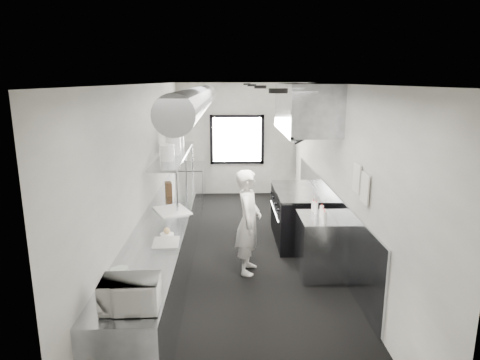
{
  "coord_description": "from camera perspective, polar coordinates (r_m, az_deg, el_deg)",
  "views": [
    {
      "loc": [
        -0.21,
        -6.56,
        2.86
      ],
      "look_at": [
        -0.04,
        -0.2,
        1.35
      ],
      "focal_mm": 31.59,
      "sensor_mm": 36.0,
      "label": 1
    }
  ],
  "objects": [
    {
      "name": "floor",
      "position": [
        7.15,
        0.28,
        -10.19
      ],
      "size": [
        3.0,
        8.0,
        0.01
      ],
      "primitive_type": "cube",
      "color": "black",
      "rests_on": "ground"
    },
    {
      "name": "ceiling",
      "position": [
        6.56,
        0.31,
        12.85
      ],
      "size": [
        3.0,
        8.0,
        0.01
      ],
      "primitive_type": "cube",
      "color": "silver",
      "rests_on": "wall_back"
    },
    {
      "name": "wall_back",
      "position": [
        10.66,
        -0.4,
        5.49
      ],
      "size": [
        3.0,
        0.02,
        2.8
      ],
      "primitive_type": "cube",
      "color": "beige",
      "rests_on": "floor"
    },
    {
      "name": "wall_front",
      "position": [
        2.95,
        2.92,
        -16.26
      ],
      "size": [
        3.0,
        0.02,
        2.8
      ],
      "primitive_type": "cube",
      "color": "beige",
      "rests_on": "floor"
    },
    {
      "name": "wall_left",
      "position": [
        6.84,
        -12.37,
        0.73
      ],
      "size": [
        0.02,
        8.0,
        2.8
      ],
      "primitive_type": "cube",
      "color": "beige",
      "rests_on": "floor"
    },
    {
      "name": "wall_right",
      "position": [
        6.93,
        12.79,
        0.88
      ],
      "size": [
        0.02,
        8.0,
        2.8
      ],
      "primitive_type": "cube",
      "color": "beige",
      "rests_on": "floor"
    },
    {
      "name": "wall_cladding",
      "position": [
        7.43,
        11.74,
        -5.03
      ],
      "size": [
        0.03,
        5.5,
        1.1
      ],
      "primitive_type": "cube",
      "color": "gray",
      "rests_on": "wall_right"
    },
    {
      "name": "hvac_duct",
      "position": [
        6.98,
        -5.66,
        10.76
      ],
      "size": [
        0.4,
        6.4,
        0.4
      ],
      "primitive_type": "cylinder",
      "rotation": [
        1.57,
        0.0,
        0.0
      ],
      "color": "gray",
      "rests_on": "ceiling"
    },
    {
      "name": "service_window",
      "position": [
        10.62,
        -0.4,
        5.46
      ],
      "size": [
        1.36,
        0.05,
        1.25
      ],
      "color": "white",
      "rests_on": "wall_back"
    },
    {
      "name": "exhaust_hood",
      "position": [
        7.39,
        8.78,
        9.57
      ],
      "size": [
        0.81,
        2.2,
        0.88
      ],
      "color": "gray",
      "rests_on": "ceiling"
    },
    {
      "name": "prep_counter",
      "position": [
        6.58,
        -9.73,
        -8.3
      ],
      "size": [
        0.7,
        6.0,
        0.9
      ],
      "primitive_type": "cube",
      "color": "gray",
      "rests_on": "floor"
    },
    {
      "name": "pass_shelf",
      "position": [
        7.73,
        -8.82,
        3.35
      ],
      "size": [
        0.45,
        3.0,
        0.68
      ],
      "color": "gray",
      "rests_on": "prep_counter"
    },
    {
      "name": "range",
      "position": [
        7.74,
        7.85,
        -4.75
      ],
      "size": [
        0.88,
        1.6,
        0.94
      ],
      "color": "black",
      "rests_on": "floor"
    },
    {
      "name": "bottle_station",
      "position": [
        6.48,
        10.84,
        -8.72
      ],
      "size": [
        0.65,
        0.8,
        0.9
      ],
      "primitive_type": "cube",
      "color": "gray",
      "rests_on": "floor"
    },
    {
      "name": "far_work_table",
      "position": [
        10.09,
        -6.84,
        -0.55
      ],
      "size": [
        0.7,
        1.2,
        0.9
      ],
      "primitive_type": "cube",
      "color": "gray",
      "rests_on": "floor"
    },
    {
      "name": "notice_sheet_a",
      "position": [
        5.75,
        15.5,
        0.24
      ],
      "size": [
        0.02,
        0.28,
        0.38
      ],
      "primitive_type": "cube",
      "color": "silver",
      "rests_on": "wall_right"
    },
    {
      "name": "notice_sheet_b",
      "position": [
        5.44,
        16.52,
        -1.11
      ],
      "size": [
        0.02,
        0.28,
        0.38
      ],
      "primitive_type": "cube",
      "color": "silver",
      "rests_on": "wall_right"
    },
    {
      "name": "line_cook",
      "position": [
        6.33,
        1.16,
        -5.66
      ],
      "size": [
        0.47,
        0.64,
        1.59
      ],
      "primitive_type": "imported",
      "rotation": [
        0.0,
        0.0,
        1.4
      ],
      "color": "silver",
      "rests_on": "floor"
    },
    {
      "name": "microwave",
      "position": [
        3.93,
        -14.6,
        -14.66
      ],
      "size": [
        0.48,
        0.37,
        0.28
      ],
      "primitive_type": "imported",
      "rotation": [
        0.0,
        0.0,
        0.04
      ],
      "color": "white",
      "rests_on": "prep_counter"
    },
    {
      "name": "deli_tub_a",
      "position": [
        4.54,
        -15.76,
        -11.98
      ],
      "size": [
        0.19,
        0.19,
        0.11
      ],
      "primitive_type": "cylinder",
      "rotation": [
        0.0,
        0.0,
        -0.33
      ],
      "color": "#B7C4B5",
      "rests_on": "prep_counter"
    },
    {
      "name": "deli_tub_b",
      "position": [
        4.51,
        -16.19,
        -12.13
      ],
      "size": [
        0.19,
        0.19,
        0.11
      ],
      "primitive_type": "cylinder",
      "rotation": [
        0.0,
        0.0,
        0.32
      ],
      "color": "#B7C4B5",
      "rests_on": "prep_counter"
    },
    {
      "name": "newspaper",
      "position": [
        5.34,
        -9.96,
        -8.29
      ],
      "size": [
        0.34,
        0.42,
        0.01
      ],
      "primitive_type": "cube",
      "rotation": [
        0.0,
        0.0,
        0.06
      ],
      "color": "beige",
      "rests_on": "prep_counter"
    },
    {
      "name": "small_plate",
      "position": [
        5.6,
        -9.84,
        -7.24
      ],
      "size": [
        0.23,
        0.23,
        0.02
      ],
      "primitive_type": "cylinder",
      "rotation": [
        0.0,
        0.0,
        -0.3
      ],
      "color": "white",
      "rests_on": "prep_counter"
    },
    {
      "name": "pastry",
      "position": [
        5.58,
        -9.86,
        -6.76
      ],
      "size": [
        0.08,
        0.08,
        0.08
      ],
      "primitive_type": "sphere",
      "color": "#DBB472",
      "rests_on": "small_plate"
    },
    {
      "name": "cutting_board",
      "position": [
        6.56,
        -9.16,
        -4.1
      ],
      "size": [
        0.67,
        0.74,
        0.02
      ],
      "primitive_type": "cube",
      "rotation": [
        0.0,
        0.0,
        0.44
      ],
      "color": "white",
      "rests_on": "prep_counter"
    },
    {
      "name": "knife_block",
      "position": [
        7.44,
        -9.63,
        -1.18
      ],
      "size": [
        0.15,
        0.23,
        0.23
      ],
      "primitive_type": "cube",
      "rotation": [
        0.0,
        0.0,
        0.3
      ],
      "color": "brown",
      "rests_on": "prep_counter"
    },
    {
      "name": "plate_stack_a",
      "position": [
        7.0,
        -9.8,
        3.67
      ],
      "size": [
        0.29,
        0.29,
        0.27
      ],
      "primitive_type": "cylinder",
      "rotation": [
        0.0,
        0.0,
        -0.28
      ],
      "color": "white",
      "rests_on": "pass_shelf"
    },
    {
      "name": "plate_stack_b",
      "position": [
        7.54,
        -9.02,
        4.66
      ],
      "size": [
        0.3,
        0.3,
        0.34
      ],
      "primitive_type": "cylinder",
      "rotation": [
        0.0,
        0.0,
        -0.15
      ],
      "color": "white",
      "rests_on": "pass_shelf"
    },
    {
      "name": "plate_stack_c",
      "position": [
        7.78,
        -8.82,
        4.82
      ],
      "size": [
        0.29,
        0.29,
        0.31
      ],
      "primitive_type": "cylinder",
      "rotation": [
        0.0,
        0.0,
        -0.41
      ],
      "color": "white",
      "rests_on": "pass_shelf"
    },
    {
      "name": "plate_stack_d",
      "position": [
        8.28,
        -8.44,
        5.59
      ],
      "size": [
        0.32,
        0.32,
        0.38
      ],
      "primitive_type": "cylinder",
      "rotation": [
        0.0,
        0.0,
        -0.35
      ],
      "color": "white",
      "rests_on": "pass_shelf"
    },
    {
      "name": "squeeze_bottle_a",
      "position": [
        6.01,
        11.33,
        -5.04
      ],
      "size": [
        0.06,
        0.06,
        0.18
      ],
      "primitive_type": "cylinder",
      "rotation": [
        0.0,
        0.0,
        0.01
      ],
      "color": "white",
      "rests_on": "bottle_station"
    },
    {
      "name": "squeeze_bottle_b",
      "position": [
        6.18,
        11.18,
        -4.6
      ],
      "size": [
        0.06,
        0.06,
        0.16
      ],
      "primitive_type": "cylinder",
      "rotation": [
        0.0,
        0.0,
        0.05
      ],
      "color": "white",
      "rests_on": "bottle_station"
    },
    {
      "name": "squeeze_bottle_c",
      "position": [
        6.29,
        10.96,
        -4.18
      ],
      "size": [
        0.06,
        0.06,
        0.18
      ],
      "primitive_type": "cylinder",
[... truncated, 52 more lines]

